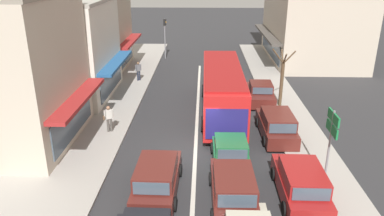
% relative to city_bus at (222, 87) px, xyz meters
% --- Properties ---
extents(ground_plane, '(140.00, 140.00, 0.00)m').
position_rel_city_bus_xyz_m(ground_plane, '(-1.65, -5.37, -1.88)').
color(ground_plane, '#2D2D30').
extents(lane_centre_line, '(0.20, 28.00, 0.01)m').
position_rel_city_bus_xyz_m(lane_centre_line, '(-1.65, -1.37, -1.88)').
color(lane_centre_line, silver).
rests_on(lane_centre_line, ground).
extents(sidewalk_left, '(5.20, 44.00, 0.14)m').
position_rel_city_bus_xyz_m(sidewalk_left, '(-8.45, 0.63, -1.81)').
color(sidewalk_left, '#A39E96').
rests_on(sidewalk_left, ground).
extents(kerb_right, '(2.80, 44.00, 0.12)m').
position_rel_city_bus_xyz_m(kerb_right, '(4.55, 0.63, -1.82)').
color(kerb_right, '#A39E96').
rests_on(kerb_right, ground).
extents(shopfront_corner_near, '(7.70, 7.72, 8.29)m').
position_rel_city_bus_xyz_m(shopfront_corner_near, '(-11.84, -4.78, 2.26)').
color(shopfront_corner_near, beige).
rests_on(shopfront_corner_near, ground).
extents(shopfront_mid_block, '(8.26, 7.82, 7.25)m').
position_rel_city_bus_xyz_m(shopfront_mid_block, '(-11.83, 3.13, 1.74)').
color(shopfront_mid_block, silver).
rests_on(shopfront_mid_block, ground).
extents(shopfront_far_end, '(7.28, 7.96, 7.72)m').
position_rel_city_bus_xyz_m(shopfront_far_end, '(-11.83, 11.20, 1.97)').
color(shopfront_far_end, '#B2A38E').
rests_on(shopfront_far_end, ground).
extents(building_right_far, '(9.20, 12.97, 10.16)m').
position_rel_city_bus_xyz_m(building_right_far, '(9.83, 15.54, 3.19)').
color(building_right_far, beige).
rests_on(building_right_far, ground).
extents(city_bus, '(2.76, 10.86, 3.23)m').
position_rel_city_bus_xyz_m(city_bus, '(0.00, 0.00, 0.00)').
color(city_bus, red).
rests_on(city_bus, ground).
extents(wagon_adjacent_lane_lead, '(1.99, 4.53, 1.58)m').
position_rel_city_bus_xyz_m(wagon_adjacent_lane_lead, '(0.04, -10.32, -1.14)').
color(wagon_adjacent_lane_lead, '#561E19').
rests_on(wagon_adjacent_lane_lead, ground).
extents(wagon_queue_gap_filler, '(2.01, 4.54, 1.58)m').
position_rel_city_bus_xyz_m(wagon_queue_gap_filler, '(-3.25, -9.59, -1.14)').
color(wagon_queue_gap_filler, '#561E19').
rests_on(wagon_queue_gap_filler, ground).
extents(sedan_behind_bus_mid, '(1.95, 4.23, 1.47)m').
position_rel_city_bus_xyz_m(sedan_behind_bus_mid, '(0.14, -7.05, -1.22)').
color(sedan_behind_bus_mid, '#1E6638').
rests_on(sedan_behind_bus_mid, ground).
extents(parked_wagon_kerb_front, '(1.96, 4.51, 1.58)m').
position_rel_city_bus_xyz_m(parked_wagon_kerb_front, '(2.98, -9.78, -1.14)').
color(parked_wagon_kerb_front, maroon).
rests_on(parked_wagon_kerb_front, ground).
extents(parked_wagon_kerb_second, '(1.99, 4.53, 1.58)m').
position_rel_city_bus_xyz_m(parked_wagon_kerb_second, '(3.04, -3.61, -1.14)').
color(parked_wagon_kerb_second, '#561E19').
rests_on(parked_wagon_kerb_second, ground).
extents(parked_sedan_kerb_third, '(1.96, 4.23, 1.47)m').
position_rel_city_bus_xyz_m(parked_sedan_kerb_third, '(2.94, 2.43, -1.22)').
color(parked_sedan_kerb_third, '#561E19').
rests_on(parked_sedan_kerb_third, ground).
extents(traffic_light_downstreet, '(0.33, 0.24, 4.20)m').
position_rel_city_bus_xyz_m(traffic_light_downstreet, '(-5.38, 15.54, 0.97)').
color(traffic_light_downstreet, gray).
rests_on(traffic_light_downstreet, ground).
extents(directional_road_sign, '(0.10, 1.40, 3.60)m').
position_rel_city_bus_xyz_m(directional_road_sign, '(4.46, -8.48, 0.82)').
color(directional_road_sign, gray).
rests_on(directional_road_sign, ground).
extents(street_tree_right, '(1.62, 1.74, 4.21)m').
position_rel_city_bus_xyz_m(street_tree_right, '(4.19, 1.42, 0.12)').
color(street_tree_right, brown).
rests_on(street_tree_right, ground).
extents(pedestrian_with_handbag_near, '(0.63, 0.46, 1.63)m').
position_rel_city_bus_xyz_m(pedestrian_with_handbag_near, '(-6.86, -3.47, -0.81)').
color(pedestrian_with_handbag_near, '#4C4742').
rests_on(pedestrian_with_handbag_near, sidewalk_left).
extents(pedestrian_browsing_midblock, '(0.45, 0.41, 1.63)m').
position_rel_city_bus_xyz_m(pedestrian_browsing_midblock, '(-6.84, 7.04, -0.81)').
color(pedestrian_browsing_midblock, '#232838').
rests_on(pedestrian_browsing_midblock, sidewalk_left).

